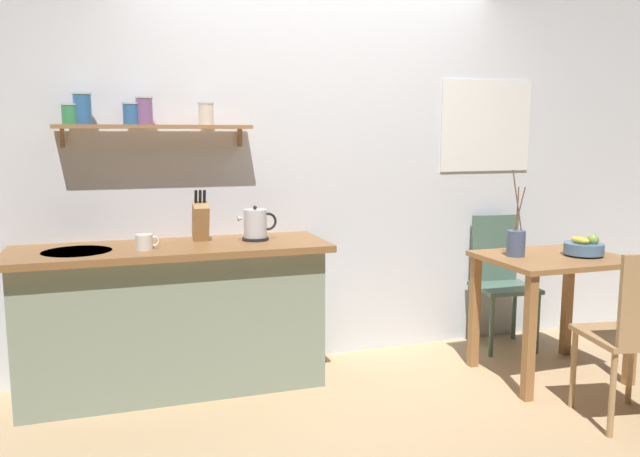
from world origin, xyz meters
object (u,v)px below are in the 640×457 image
Objects in this scene: electric_kettle at (256,225)px; knife_block at (201,221)px; dining_chair_near at (636,329)px; fruit_bowl at (584,247)px; dining_table at (552,279)px; twig_vase at (516,242)px; coffee_mug_by_sink at (145,242)px; dining_chair_far at (500,275)px.

knife_block is at bearing 167.79° from electric_kettle.
dining_chair_near is 3.92× the size of fruit_bowl.
twig_vase is (-0.23, 0.07, 0.23)m from dining_table.
twig_vase is (-0.17, 0.81, 0.34)m from dining_chair_near.
coffee_mug_by_sink is at bearing 169.74° from fruit_bowl.
electric_kettle is at bearing 162.96° from dining_table.
dining_chair_near is 1.38m from dining_chair_far.
knife_block is at bearing 163.59° from fruit_bowl.
dining_chair_far is 1.88m from electric_kettle.
knife_block is (-0.33, 0.07, 0.03)m from electric_kettle.
dining_chair_near is 0.90m from twig_vase.
dining_table is at bearing -16.67° from twig_vase.
dining_chair_near is 7.16× the size of coffee_mug_by_sink.
fruit_bowl is 0.77× the size of knife_block.
dining_chair_near is 2.19m from electric_kettle.
dining_chair_near reaches higher than dining_chair_far.
fruit_bowl is (0.18, -0.06, 0.20)m from dining_table.
electric_kettle is (-1.95, 0.60, 0.15)m from fruit_bowl.
dining_table is at bearing -9.70° from coffee_mug_by_sink.
twig_vase is (-0.28, -0.56, 0.34)m from dining_chair_far.
dining_chair_far is (0.11, 1.38, -0.01)m from dining_chair_near.
dining_chair_far is 2.53m from coffee_mug_by_sink.
twig_vase is 2.24m from coffee_mug_by_sink.
dining_chair_near is at bearing -94.63° from dining_chair_far.
twig_vase is 1.62m from electric_kettle.
dining_chair_far is at bearing 2.74° from electric_kettle.
knife_block is at bearing -179.55° from dining_chair_far.
electric_kettle is at bearing 162.90° from fruit_bowl.
fruit_bowl is at bearing -79.16° from dining_chair_far.
electric_kettle is at bearing -177.26° from dining_chair_far.
dining_chair_far is at bearing 0.45° from knife_block.
twig_vase is 1.71× the size of knife_block.
electric_kettle is 0.68m from coffee_mug_by_sink.
knife_block is at bearing 163.69° from dining_table.
knife_block is 2.37× the size of coffee_mug_by_sink.
fruit_bowl is 2.38m from knife_block.
dining_chair_near is at bearing -94.84° from dining_table.
fruit_bowl is 0.43m from twig_vase.
dining_chair_far is at bearing 100.84° from fruit_bowl.
dining_table is at bearing 162.39° from fruit_bowl.
dining_table is 1.56× the size of twig_vase.
dining_chair_near is 2.49m from knife_block.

